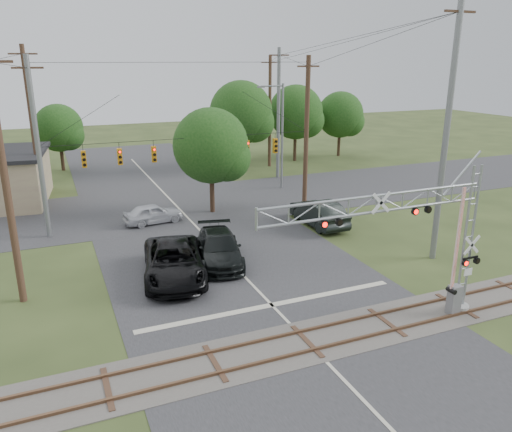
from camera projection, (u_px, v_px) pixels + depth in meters
name	position (u px, v px, depth m)	size (l,w,h in m)	color
ground	(332.00, 369.00, 18.85)	(160.00, 160.00, 0.00)	#2F3C1B
road_main	(238.00, 270.00, 27.63)	(14.00, 90.00, 0.02)	#2B2B2E
road_cross	(176.00, 205.00, 39.94)	(90.00, 12.00, 0.02)	#2B2B2E
railroad_track	(307.00, 342.00, 20.59)	(90.00, 3.20, 0.17)	#48433E
crossing_gantry	(414.00, 232.00, 20.76)	(10.77, 0.88, 6.88)	gray
traffic_signal_span	(198.00, 142.00, 35.08)	(19.34, 0.36, 11.50)	slate
pickup_black	(174.00, 262.00, 26.42)	(3.10, 6.73, 1.87)	black
car_dark	(219.00, 248.00, 28.55)	(2.38, 5.86, 1.70)	black
sedan_silver	(153.00, 214.00, 35.45)	(1.67, 4.16, 1.42)	#BBBCC3
suv_dark	(319.00, 213.00, 34.97)	(1.94, 5.57, 1.84)	black
streetlight	(280.00, 131.00, 43.85)	(2.46, 0.26, 9.23)	slate
utility_poles	(223.00, 127.00, 37.26)	(26.20, 28.30, 14.21)	#442C1F
treeline	(119.00, 122.00, 46.17)	(55.91, 25.72, 9.70)	#382519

